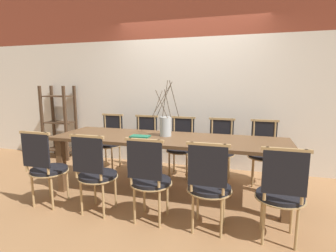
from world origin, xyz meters
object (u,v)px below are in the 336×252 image
dining_table (168,144)px  book_stack (140,136)px  vase_centerpiece (166,126)px  shelving_rack (59,123)px  chair_far_center (181,145)px  chair_near_center (149,177)px

dining_table → book_stack: size_ratio=11.74×
vase_centerpiece → book_stack: (-0.30, -0.15, -0.13)m
shelving_rack → chair_far_center: bearing=-6.7°
shelving_rack → vase_centerpiece: bearing=-21.2°
dining_table → shelving_rack: 2.72m
chair_far_center → shelving_rack: shelving_rack is taller
shelving_rack → dining_table: bearing=-22.4°
dining_table → chair_near_center: 0.77m
chair_far_center → vase_centerpiece: (-0.05, -0.66, 0.41)m
chair_far_center → shelving_rack: 2.53m
dining_table → chair_near_center: (0.02, -0.74, -0.18)m
vase_centerpiece → shelving_rack: (-2.46, 0.95, -0.20)m
chair_near_center → shelving_rack: shelving_rack is taller
book_stack → chair_far_center: bearing=66.8°
book_stack → shelving_rack: (-2.16, 1.11, -0.07)m
chair_far_center → shelving_rack: size_ratio=0.66×
chair_near_center → book_stack: chair_near_center is taller
dining_table → chair_near_center: bearing=-88.3°
chair_far_center → vase_centerpiece: 0.78m
dining_table → book_stack: (-0.36, -0.07, 0.10)m
vase_centerpiece → chair_far_center: bearing=85.6°
shelving_rack → chair_near_center: bearing=-35.1°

